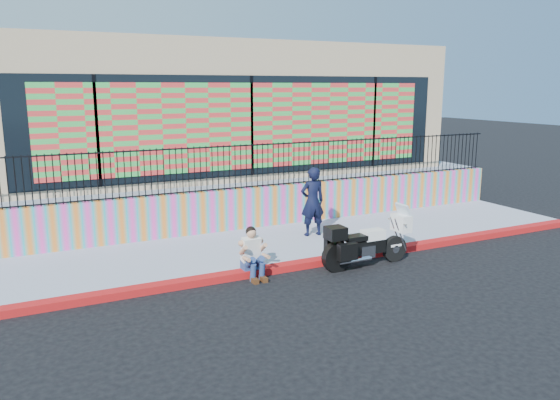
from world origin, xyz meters
TOP-DOWN VIEW (x-y plane):
  - ground at (0.00, 0.00)m, footprint 90.00×90.00m
  - red_curb at (0.00, 0.00)m, footprint 16.00×0.30m
  - sidewalk at (0.00, 1.65)m, footprint 16.00×3.00m
  - mural_wall at (0.00, 3.25)m, footprint 16.00×0.20m
  - metal_fence at (0.00, 3.25)m, footprint 15.80×0.04m
  - elevated_platform at (0.00, 8.35)m, footprint 16.00×10.00m
  - storefront_building at (0.00, 8.13)m, footprint 14.00×8.06m
  - police_motorcycle at (0.72, -0.54)m, footprint 2.15×0.71m
  - police_officer at (0.68, 1.79)m, footprint 0.69×0.48m
  - seated_man at (-1.81, -0.15)m, footprint 0.54×0.71m

SIDE VIEW (x-z plane):
  - ground at x=0.00m, z-range 0.00..0.00m
  - red_curb at x=0.00m, z-range 0.00..0.15m
  - sidewalk at x=0.00m, z-range 0.00..0.15m
  - seated_man at x=-1.81m, z-range -0.08..0.98m
  - police_motorcycle at x=0.72m, z-range -0.11..1.23m
  - elevated_platform at x=0.00m, z-range 0.00..1.25m
  - mural_wall at x=0.00m, z-range 0.15..1.25m
  - police_officer at x=0.68m, z-range 0.15..1.94m
  - metal_fence at x=0.00m, z-range 1.25..2.45m
  - storefront_building at x=0.00m, z-range 1.25..5.25m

